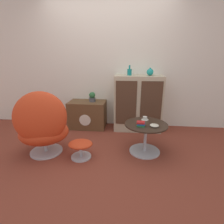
{
  "coord_description": "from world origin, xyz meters",
  "views": [
    {
      "loc": [
        0.44,
        -2.25,
        1.41
      ],
      "look_at": [
        0.16,
        0.45,
        0.55
      ],
      "focal_mm": 28.0,
      "sensor_mm": 36.0,
      "label": 1
    }
  ],
  "objects_px": {
    "ottoman": "(81,146)",
    "coffee_table": "(145,135)",
    "tv_console": "(88,114)",
    "bowl": "(154,125)",
    "teacup": "(145,119)",
    "sideboard": "(138,103)",
    "potted_plant": "(92,97)",
    "vase_inner_left": "(150,72)",
    "book_stack": "(141,124)",
    "vase_leftmost": "(129,72)",
    "egg_chair": "(42,125)"
  },
  "relations": [
    {
      "from": "ottoman",
      "to": "coffee_table",
      "type": "bearing_deg",
      "value": 15.61
    },
    {
      "from": "tv_console",
      "to": "bowl",
      "type": "bearing_deg",
      "value": -39.42
    },
    {
      "from": "ottoman",
      "to": "teacup",
      "type": "height_order",
      "value": "teacup"
    },
    {
      "from": "sideboard",
      "to": "coffee_table",
      "type": "bearing_deg",
      "value": -84.22
    },
    {
      "from": "potted_plant",
      "to": "teacup",
      "type": "distance_m",
      "value": 1.25
    },
    {
      "from": "ottoman",
      "to": "teacup",
      "type": "bearing_deg",
      "value": 25.1
    },
    {
      "from": "vase_inner_left",
      "to": "book_stack",
      "type": "height_order",
      "value": "vase_inner_left"
    },
    {
      "from": "sideboard",
      "to": "potted_plant",
      "type": "xyz_separation_m",
      "value": [
        -0.91,
        -0.0,
        0.1
      ]
    },
    {
      "from": "potted_plant",
      "to": "book_stack",
      "type": "distance_m",
      "value": 1.37
    },
    {
      "from": "vase_leftmost",
      "to": "potted_plant",
      "type": "height_order",
      "value": "vase_leftmost"
    },
    {
      "from": "ottoman",
      "to": "bowl",
      "type": "bearing_deg",
      "value": 9.1
    },
    {
      "from": "tv_console",
      "to": "vase_inner_left",
      "type": "relative_size",
      "value": 5.22
    },
    {
      "from": "teacup",
      "to": "book_stack",
      "type": "relative_size",
      "value": 0.89
    },
    {
      "from": "vase_inner_left",
      "to": "bowl",
      "type": "xyz_separation_m",
      "value": [
        0.0,
        -1.01,
        -0.66
      ]
    },
    {
      "from": "potted_plant",
      "to": "coffee_table",
      "type": "bearing_deg",
      "value": -42.13
    },
    {
      "from": "vase_inner_left",
      "to": "sideboard",
      "type": "bearing_deg",
      "value": -178.87
    },
    {
      "from": "ottoman",
      "to": "book_stack",
      "type": "distance_m",
      "value": 0.92
    },
    {
      "from": "teacup",
      "to": "potted_plant",
      "type": "bearing_deg",
      "value": 143.7
    },
    {
      "from": "tv_console",
      "to": "bowl",
      "type": "xyz_separation_m",
      "value": [
        1.22,
        -1.0,
        0.21
      ]
    },
    {
      "from": "ottoman",
      "to": "potted_plant",
      "type": "bearing_deg",
      "value": 93.24
    },
    {
      "from": "tv_console",
      "to": "vase_leftmost",
      "type": "distance_m",
      "value": 1.2
    },
    {
      "from": "ottoman",
      "to": "tv_console",
      "type": "bearing_deg",
      "value": 98.49
    },
    {
      "from": "coffee_table",
      "to": "teacup",
      "type": "distance_m",
      "value": 0.27
    },
    {
      "from": "potted_plant",
      "to": "bowl",
      "type": "xyz_separation_m",
      "value": [
        1.11,
        -1.0,
        -0.16
      ]
    },
    {
      "from": "vase_leftmost",
      "to": "tv_console",
      "type": "bearing_deg",
      "value": -179.53
    },
    {
      "from": "potted_plant",
      "to": "book_stack",
      "type": "bearing_deg",
      "value": -47.57
    },
    {
      "from": "vase_inner_left",
      "to": "book_stack",
      "type": "xyz_separation_m",
      "value": [
        -0.19,
        -1.01,
        -0.64
      ]
    },
    {
      "from": "coffee_table",
      "to": "vase_inner_left",
      "type": "relative_size",
      "value": 4.49
    },
    {
      "from": "sideboard",
      "to": "teacup",
      "type": "xyz_separation_m",
      "value": [
        0.09,
        -0.73,
        -0.06
      ]
    },
    {
      "from": "vase_leftmost",
      "to": "book_stack",
      "type": "distance_m",
      "value": 1.21
    },
    {
      "from": "tv_console",
      "to": "vase_leftmost",
      "type": "height_order",
      "value": "vase_leftmost"
    },
    {
      "from": "ottoman",
      "to": "vase_inner_left",
      "type": "height_order",
      "value": "vase_inner_left"
    },
    {
      "from": "egg_chair",
      "to": "book_stack",
      "type": "bearing_deg",
      "value": 5.49
    },
    {
      "from": "vase_leftmost",
      "to": "potted_plant",
      "type": "bearing_deg",
      "value": -179.51
    },
    {
      "from": "tv_console",
      "to": "vase_inner_left",
      "type": "distance_m",
      "value": 1.49
    },
    {
      "from": "book_stack",
      "to": "coffee_table",
      "type": "bearing_deg",
      "value": 49.71
    },
    {
      "from": "vase_leftmost",
      "to": "teacup",
      "type": "relative_size",
      "value": 1.66
    },
    {
      "from": "sideboard",
      "to": "egg_chair",
      "type": "bearing_deg",
      "value": -140.77
    },
    {
      "from": "vase_inner_left",
      "to": "potted_plant",
      "type": "distance_m",
      "value": 1.21
    },
    {
      "from": "ottoman",
      "to": "vase_inner_left",
      "type": "bearing_deg",
      "value": 48.45
    },
    {
      "from": "vase_inner_left",
      "to": "potted_plant",
      "type": "xyz_separation_m",
      "value": [
        -1.11,
        -0.01,
        -0.5
      ]
    },
    {
      "from": "coffee_table",
      "to": "teacup",
      "type": "xyz_separation_m",
      "value": [
        -0.01,
        0.17,
        0.2
      ]
    },
    {
      "from": "vase_leftmost",
      "to": "book_stack",
      "type": "height_order",
      "value": "vase_leftmost"
    },
    {
      "from": "egg_chair",
      "to": "bowl",
      "type": "height_order",
      "value": "egg_chair"
    },
    {
      "from": "sideboard",
      "to": "vase_leftmost",
      "type": "distance_m",
      "value": 0.63
    },
    {
      "from": "ottoman",
      "to": "bowl",
      "type": "distance_m",
      "value": 1.1
    },
    {
      "from": "sideboard",
      "to": "book_stack",
      "type": "xyz_separation_m",
      "value": [
        0.01,
        -1.01,
        -0.04
      ]
    },
    {
      "from": "coffee_table",
      "to": "potted_plant",
      "type": "height_order",
      "value": "potted_plant"
    },
    {
      "from": "sideboard",
      "to": "vase_leftmost",
      "type": "height_order",
      "value": "vase_leftmost"
    },
    {
      "from": "coffee_table",
      "to": "potted_plant",
      "type": "relative_size",
      "value": 3.25
    }
  ]
}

